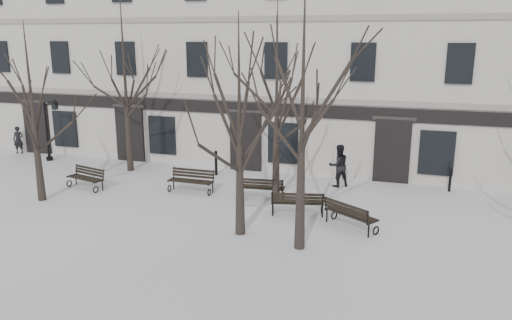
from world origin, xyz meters
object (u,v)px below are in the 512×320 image
at_px(tree_0, 31,91).
at_px(tree_2, 303,84).
at_px(bench_4, 261,187).
at_px(tree_1, 239,100).
at_px(bench_0, 86,177).
at_px(bench_2, 350,214).
at_px(bench_1, 297,202).
at_px(bench_3, 191,180).
at_px(lamp_post, 50,125).

bearing_deg(tree_0, tree_2, -7.64).
bearing_deg(bench_4, tree_1, 89.82).
bearing_deg(tree_0, bench_0, 68.47).
bearing_deg(bench_2, bench_1, 13.86).
bearing_deg(bench_0, bench_1, 11.25).
bearing_deg(tree_1, tree_0, 173.99).
bearing_deg(tree_2, bench_0, 161.70).
distance_m(tree_2, bench_1, 5.47).
bearing_deg(tree_0, bench_2, 2.87).
relative_size(tree_2, bench_4, 4.14).
xyz_separation_m(bench_2, bench_3, (-7.00, 2.20, -0.01)).
height_order(bench_2, bench_4, bench_2).
xyz_separation_m(tree_0, bench_3, (5.40, 2.82, -3.90)).
distance_m(tree_2, lamp_post, 17.06).
bearing_deg(tree_1, bench_2, 24.21).
height_order(bench_2, lamp_post, lamp_post).
distance_m(bench_2, lamp_post, 17.25).
bearing_deg(bench_4, bench_1, 136.94).
xyz_separation_m(tree_2, bench_0, (-10.34, 3.42, -4.65)).
xyz_separation_m(tree_0, lamp_post, (-4.05, 5.65, -2.52)).
xyz_separation_m(tree_0, bench_1, (10.39, 1.34, -3.91)).
distance_m(tree_0, bench_3, 7.23).
bearing_deg(bench_2, lamp_post, 16.44).
relative_size(tree_0, bench_4, 3.57).
height_order(tree_0, tree_2, tree_2).
relative_size(tree_2, bench_2, 4.08).
height_order(bench_1, lamp_post, lamp_post).
distance_m(tree_0, bench_1, 11.18).
bearing_deg(lamp_post, bench_0, -37.74).
distance_m(tree_0, bench_2, 13.01).
distance_m(bench_0, bench_1, 9.64).
bearing_deg(tree_0, lamp_post, 125.60).
relative_size(tree_1, bench_0, 3.75).
bearing_deg(bench_4, tree_2, 115.08).
distance_m(bench_2, bench_4, 4.40).
height_order(tree_2, bench_1, tree_2).
bearing_deg(bench_3, tree_1, -46.66).
bearing_deg(tree_1, lamp_post, 153.07).
relative_size(tree_2, bench_0, 4.25).
distance_m(bench_1, bench_4, 2.31).
height_order(tree_1, bench_0, tree_1).
bearing_deg(tree_2, bench_3, 142.91).
xyz_separation_m(tree_1, tree_2, (2.18, -0.55, 0.61)).
relative_size(bench_0, bench_1, 0.95).
height_order(bench_1, bench_2, bench_2).
bearing_deg(lamp_post, tree_2, -25.24).
relative_size(bench_1, bench_4, 1.02).
xyz_separation_m(bench_0, bench_4, (7.77, 0.79, 0.02)).
xyz_separation_m(bench_2, bench_4, (-3.87, 2.10, -0.02)).
bearing_deg(bench_0, lamp_post, 157.04).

